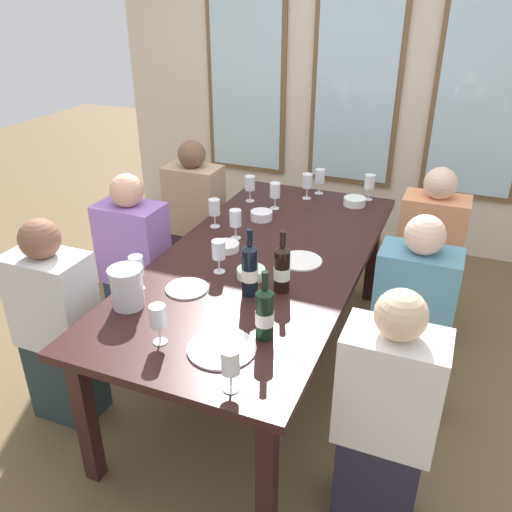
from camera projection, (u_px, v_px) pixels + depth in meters
name	position (u px, v px, depth m)	size (l,w,h in m)	color
ground_plane	(262.00, 366.00, 3.19)	(12.00, 12.00, 0.00)	brown
back_wall_with_windows	(358.00, 68.00, 4.21)	(4.24, 0.10, 2.90)	beige
dining_table	(263.00, 268.00, 2.88)	(1.04, 2.24, 0.74)	black
white_plate_0	(222.00, 348.00, 2.13)	(0.28, 0.28, 0.01)	white
white_plate_1	(187.00, 288.00, 2.54)	(0.20, 0.20, 0.01)	white
white_plate_2	(300.00, 261.00, 2.80)	(0.23, 0.23, 0.01)	white
metal_pitcher	(127.00, 287.00, 2.37)	(0.16, 0.16, 0.19)	silver
wine_bottle_0	(282.00, 269.00, 2.48)	(0.08, 0.08, 0.31)	black
wine_bottle_1	(250.00, 270.00, 2.45)	(0.08, 0.08, 0.33)	black
wine_bottle_2	(265.00, 313.00, 2.15)	(0.08, 0.08, 0.31)	black
tasting_bowl_0	(226.00, 247.00, 2.91)	(0.14, 0.14, 0.04)	white
tasting_bowl_1	(251.00, 273.00, 2.64)	(0.14, 0.14, 0.05)	white
tasting_bowl_2	(261.00, 215.00, 3.29)	(0.13, 0.13, 0.05)	white
tasting_bowl_3	(355.00, 201.00, 3.50)	(0.15, 0.15, 0.05)	white
wine_glass_0	(235.00, 219.00, 3.00)	(0.07, 0.07, 0.17)	white
wine_glass_1	(370.00, 182.00, 3.55)	(0.07, 0.07, 0.17)	white
wine_glass_2	(219.00, 250.00, 2.65)	(0.07, 0.07, 0.17)	white
wine_glass_3	(250.00, 185.00, 3.53)	(0.07, 0.07, 0.17)	white
wine_glass_4	(230.00, 363.00, 1.87)	(0.07, 0.07, 0.17)	white
wine_glass_5	(214.00, 209.00, 3.15)	(0.07, 0.07, 0.17)	white
wine_glass_6	(137.00, 267.00, 2.50)	(0.07, 0.07, 0.17)	white
wine_glass_7	(158.00, 318.00, 2.12)	(0.07, 0.07, 0.17)	white
wine_glass_8	(320.00, 177.00, 3.66)	(0.07, 0.07, 0.17)	white
wine_glass_9	(307.00, 182.00, 3.57)	(0.07, 0.07, 0.17)	white
wine_glass_10	(275.00, 192.00, 3.41)	(0.07, 0.07, 0.17)	white
seated_person_0	(136.00, 268.00, 3.19)	(0.38, 0.24, 1.11)	#262F3D
seated_person_1	(411.00, 323.00, 2.67)	(0.38, 0.24, 1.11)	#2D2E3B
seated_person_2	(58.00, 328.00, 2.63)	(0.38, 0.24, 1.11)	#263535
seated_person_3	(385.00, 420.00, 2.08)	(0.38, 0.24, 1.11)	#272335
seated_person_4	(195.00, 221.00, 3.82)	(0.38, 0.24, 1.11)	#31262E
seated_person_5	(428.00, 258.00, 3.30)	(0.38, 0.24, 1.11)	#313431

